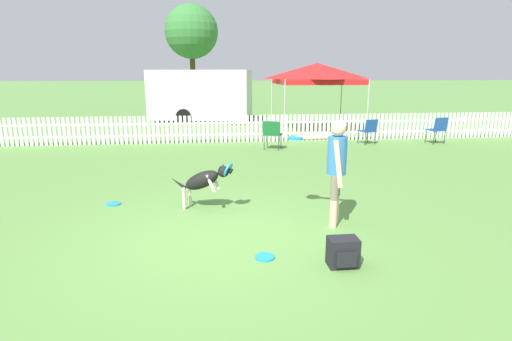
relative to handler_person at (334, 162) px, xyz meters
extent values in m
plane|color=#5B8C42|center=(-1.68, -0.27, -0.98)|extent=(240.00, 240.00, 0.00)
cylinder|color=beige|center=(-0.01, -0.11, -0.76)|extent=(0.11, 0.11, 0.44)
cylinder|color=#7A705B|center=(-0.01, -0.11, -0.36)|extent=(0.12, 0.12, 0.36)
cylinder|color=beige|center=(0.07, 0.07, -0.76)|extent=(0.11, 0.11, 0.44)
cylinder|color=#7A705B|center=(0.07, 0.07, -0.36)|extent=(0.12, 0.12, 0.36)
cylinder|color=#3372BF|center=(0.03, -0.02, 0.10)|extent=(0.37, 0.37, 0.55)
sphere|color=beige|center=(0.03, -0.02, 0.48)|extent=(0.22, 0.22, 0.22)
cylinder|color=beige|center=(-0.01, -0.23, 0.02)|extent=(0.17, 0.21, 0.67)
cylinder|color=beige|center=(-0.18, 0.30, 0.31)|extent=(0.61, 0.42, 0.14)
cylinder|color=#1E8CD8|center=(-0.47, 0.48, 0.27)|extent=(0.24, 0.24, 0.02)
cylinder|color=#1E8CD8|center=(-0.47, 0.48, 0.30)|extent=(0.24, 0.24, 0.02)
ellipsoid|color=black|center=(-1.95, 0.92, -0.47)|extent=(0.75, 0.56, 0.50)
ellipsoid|color=silver|center=(-1.95, 0.92, -0.52)|extent=(0.40, 0.30, 0.24)
sphere|color=black|center=(-1.60, 0.75, -0.29)|extent=(0.19, 0.19, 0.19)
cone|color=black|center=(-1.52, 0.71, -0.25)|extent=(0.19, 0.16, 0.15)
cylinder|color=#1E8CD8|center=(-1.52, 0.71, -0.25)|extent=(0.22, 0.27, 0.23)
cone|color=black|center=(-1.60, 0.81, -0.22)|extent=(0.06, 0.06, 0.08)
cone|color=black|center=(-1.65, 0.71, -0.22)|extent=(0.06, 0.06, 0.08)
cylinder|color=silver|center=(-2.17, 1.14, -0.79)|extent=(0.06, 0.06, 0.38)
cylinder|color=silver|center=(-2.26, 0.95, -0.79)|extent=(0.06, 0.06, 0.38)
cylinder|color=silver|center=(-1.73, 0.91, -0.48)|extent=(0.18, 0.12, 0.30)
cylinder|color=silver|center=(-1.81, 0.75, -0.48)|extent=(0.18, 0.12, 0.30)
cone|color=black|center=(-2.36, 1.11, -0.56)|extent=(0.31, 0.19, 0.22)
cylinder|color=#1E8CD8|center=(-1.15, -1.00, -0.97)|extent=(0.24, 0.24, 0.02)
cylinder|color=#1E8CD8|center=(-3.51, 1.36, -0.97)|extent=(0.24, 0.24, 0.02)
cube|color=black|center=(-0.26, -1.30, -0.81)|extent=(0.35, 0.24, 0.35)
cube|color=black|center=(-0.26, -1.44, -0.84)|extent=(0.25, 0.04, 0.18)
cube|color=white|center=(-1.68, 7.59, -0.71)|extent=(25.55, 0.04, 0.06)
cube|color=white|center=(-1.68, 7.59, -0.34)|extent=(25.55, 0.04, 0.06)
cube|color=white|center=(-8.29, 7.59, -0.53)|extent=(0.09, 0.02, 0.90)
cube|color=white|center=(-8.14, 7.59, -0.53)|extent=(0.09, 0.02, 0.90)
cube|color=white|center=(-8.00, 7.59, -0.53)|extent=(0.09, 0.02, 0.90)
cube|color=white|center=(-7.85, 7.59, -0.53)|extent=(0.09, 0.02, 0.90)
cube|color=white|center=(-7.71, 7.59, -0.53)|extent=(0.09, 0.02, 0.90)
cube|color=white|center=(-7.56, 7.59, -0.53)|extent=(0.09, 0.02, 0.90)
cube|color=white|center=(-7.42, 7.59, -0.53)|extent=(0.09, 0.02, 0.90)
cube|color=white|center=(-7.27, 7.59, -0.53)|extent=(0.09, 0.02, 0.90)
cube|color=white|center=(-7.13, 7.59, -0.53)|extent=(0.09, 0.02, 0.90)
cube|color=white|center=(-6.98, 7.59, -0.53)|extent=(0.09, 0.02, 0.90)
cube|color=white|center=(-6.84, 7.59, -0.53)|extent=(0.09, 0.02, 0.90)
cube|color=white|center=(-6.69, 7.59, -0.53)|extent=(0.09, 0.02, 0.90)
cube|color=white|center=(-6.55, 7.59, -0.53)|extent=(0.09, 0.02, 0.90)
cube|color=white|center=(-6.40, 7.59, -0.53)|extent=(0.09, 0.02, 0.90)
cube|color=white|center=(-6.26, 7.59, -0.53)|extent=(0.09, 0.02, 0.90)
cube|color=white|center=(-6.11, 7.59, -0.53)|extent=(0.09, 0.02, 0.90)
cube|color=white|center=(-5.97, 7.59, -0.53)|extent=(0.09, 0.02, 0.90)
cube|color=white|center=(-5.82, 7.59, -0.53)|extent=(0.09, 0.02, 0.90)
cube|color=white|center=(-5.68, 7.59, -0.53)|extent=(0.09, 0.02, 0.90)
cube|color=white|center=(-5.53, 7.59, -0.53)|extent=(0.09, 0.02, 0.90)
cube|color=white|center=(-5.39, 7.59, -0.53)|extent=(0.09, 0.02, 0.90)
cube|color=white|center=(-5.24, 7.59, -0.53)|extent=(0.09, 0.02, 0.90)
cube|color=white|center=(-5.09, 7.59, -0.53)|extent=(0.09, 0.02, 0.90)
cube|color=white|center=(-4.95, 7.59, -0.53)|extent=(0.09, 0.02, 0.90)
cube|color=white|center=(-4.80, 7.59, -0.53)|extent=(0.09, 0.02, 0.90)
cube|color=white|center=(-4.66, 7.59, -0.53)|extent=(0.09, 0.02, 0.90)
cube|color=white|center=(-4.51, 7.59, -0.53)|extent=(0.09, 0.02, 0.90)
cube|color=white|center=(-4.37, 7.59, -0.53)|extent=(0.09, 0.02, 0.90)
cube|color=white|center=(-4.22, 7.59, -0.53)|extent=(0.09, 0.02, 0.90)
cube|color=white|center=(-4.08, 7.59, -0.53)|extent=(0.09, 0.02, 0.90)
cube|color=white|center=(-3.93, 7.59, -0.53)|extent=(0.09, 0.02, 0.90)
cube|color=white|center=(-3.79, 7.59, -0.53)|extent=(0.09, 0.02, 0.90)
cube|color=white|center=(-3.64, 7.59, -0.53)|extent=(0.09, 0.02, 0.90)
cube|color=white|center=(-3.50, 7.59, -0.53)|extent=(0.09, 0.02, 0.90)
cube|color=white|center=(-3.35, 7.59, -0.53)|extent=(0.09, 0.02, 0.90)
cube|color=white|center=(-3.21, 7.59, -0.53)|extent=(0.09, 0.02, 0.90)
cube|color=white|center=(-3.06, 7.59, -0.53)|extent=(0.09, 0.02, 0.90)
cube|color=white|center=(-2.92, 7.59, -0.53)|extent=(0.09, 0.02, 0.90)
cube|color=white|center=(-2.77, 7.59, -0.53)|extent=(0.09, 0.02, 0.90)
cube|color=white|center=(-2.63, 7.59, -0.53)|extent=(0.09, 0.02, 0.90)
cube|color=white|center=(-2.48, 7.59, -0.53)|extent=(0.09, 0.02, 0.90)
cube|color=white|center=(-2.34, 7.59, -0.53)|extent=(0.09, 0.02, 0.90)
cube|color=white|center=(-2.19, 7.59, -0.53)|extent=(0.09, 0.02, 0.90)
cube|color=white|center=(-2.05, 7.59, -0.53)|extent=(0.09, 0.02, 0.90)
cube|color=white|center=(-1.90, 7.59, -0.53)|extent=(0.09, 0.02, 0.90)
cube|color=white|center=(-1.76, 7.59, -0.53)|extent=(0.09, 0.02, 0.90)
cube|color=white|center=(-1.61, 7.59, -0.53)|extent=(0.09, 0.02, 0.90)
cube|color=white|center=(-1.47, 7.59, -0.53)|extent=(0.09, 0.02, 0.90)
cube|color=white|center=(-1.32, 7.59, -0.53)|extent=(0.09, 0.02, 0.90)
cube|color=white|center=(-1.18, 7.59, -0.53)|extent=(0.09, 0.02, 0.90)
cube|color=white|center=(-1.03, 7.59, -0.53)|extent=(0.09, 0.02, 0.90)
cube|color=white|center=(-0.89, 7.59, -0.53)|extent=(0.09, 0.02, 0.90)
cube|color=white|center=(-0.74, 7.59, -0.53)|extent=(0.09, 0.02, 0.90)
cube|color=white|center=(-0.60, 7.59, -0.53)|extent=(0.09, 0.02, 0.90)
cube|color=white|center=(-0.45, 7.59, -0.53)|extent=(0.09, 0.02, 0.90)
cube|color=white|center=(-0.31, 7.59, -0.53)|extent=(0.09, 0.02, 0.90)
cube|color=white|center=(-0.16, 7.59, -0.53)|extent=(0.09, 0.02, 0.90)
cube|color=white|center=(-0.01, 7.59, -0.53)|extent=(0.09, 0.02, 0.90)
cube|color=white|center=(0.13, 7.59, -0.53)|extent=(0.09, 0.02, 0.90)
cube|color=white|center=(0.28, 7.59, -0.53)|extent=(0.09, 0.02, 0.90)
cube|color=white|center=(0.42, 7.59, -0.53)|extent=(0.09, 0.02, 0.90)
cube|color=white|center=(0.57, 7.59, -0.53)|extent=(0.09, 0.02, 0.90)
cube|color=white|center=(0.71, 7.59, -0.53)|extent=(0.09, 0.02, 0.90)
cube|color=white|center=(0.86, 7.59, -0.53)|extent=(0.09, 0.02, 0.90)
cube|color=white|center=(1.00, 7.59, -0.53)|extent=(0.09, 0.02, 0.90)
cube|color=white|center=(1.15, 7.59, -0.53)|extent=(0.09, 0.02, 0.90)
cube|color=white|center=(1.29, 7.59, -0.53)|extent=(0.09, 0.02, 0.90)
cube|color=white|center=(1.44, 7.59, -0.53)|extent=(0.09, 0.02, 0.90)
cube|color=white|center=(1.58, 7.59, -0.53)|extent=(0.09, 0.02, 0.90)
cube|color=white|center=(1.73, 7.59, -0.53)|extent=(0.09, 0.02, 0.90)
cube|color=white|center=(1.87, 7.59, -0.53)|extent=(0.09, 0.02, 0.90)
cube|color=white|center=(2.02, 7.59, -0.53)|extent=(0.09, 0.02, 0.90)
cube|color=white|center=(2.16, 7.59, -0.53)|extent=(0.09, 0.02, 0.90)
cube|color=white|center=(2.31, 7.59, -0.53)|extent=(0.09, 0.02, 0.90)
cube|color=white|center=(2.45, 7.59, -0.53)|extent=(0.09, 0.02, 0.90)
cube|color=white|center=(2.60, 7.59, -0.53)|extent=(0.09, 0.02, 0.90)
cube|color=white|center=(2.74, 7.59, -0.53)|extent=(0.09, 0.02, 0.90)
cube|color=white|center=(2.89, 7.59, -0.53)|extent=(0.09, 0.02, 0.90)
cube|color=white|center=(3.03, 7.59, -0.53)|extent=(0.09, 0.02, 0.90)
cube|color=white|center=(3.18, 7.59, -0.53)|extent=(0.09, 0.02, 0.90)
cube|color=white|center=(3.32, 7.59, -0.53)|extent=(0.09, 0.02, 0.90)
cube|color=white|center=(3.47, 7.59, -0.53)|extent=(0.09, 0.02, 0.90)
cube|color=white|center=(3.61, 7.59, -0.53)|extent=(0.09, 0.02, 0.90)
cube|color=white|center=(3.76, 7.59, -0.53)|extent=(0.09, 0.02, 0.90)
cube|color=white|center=(3.90, 7.59, -0.53)|extent=(0.09, 0.02, 0.90)
cube|color=white|center=(4.05, 7.59, -0.53)|extent=(0.09, 0.02, 0.90)
cube|color=white|center=(4.19, 7.59, -0.53)|extent=(0.09, 0.02, 0.90)
cube|color=white|center=(4.34, 7.59, -0.53)|extent=(0.09, 0.02, 0.90)
cube|color=white|center=(4.48, 7.59, -0.53)|extent=(0.09, 0.02, 0.90)
cube|color=white|center=(4.63, 7.59, -0.53)|extent=(0.09, 0.02, 0.90)
cube|color=white|center=(4.78, 7.59, -0.53)|extent=(0.09, 0.02, 0.90)
cube|color=white|center=(4.92, 7.59, -0.53)|extent=(0.09, 0.02, 0.90)
cube|color=white|center=(5.07, 7.59, -0.53)|extent=(0.09, 0.02, 0.90)
cube|color=white|center=(5.21, 7.59, -0.53)|extent=(0.09, 0.02, 0.90)
cube|color=white|center=(5.36, 7.59, -0.53)|extent=(0.09, 0.02, 0.90)
cube|color=white|center=(5.50, 7.59, -0.53)|extent=(0.09, 0.02, 0.90)
cube|color=white|center=(5.65, 7.59, -0.53)|extent=(0.09, 0.02, 0.90)
cube|color=white|center=(5.79, 7.59, -0.53)|extent=(0.09, 0.02, 0.90)
cube|color=white|center=(5.94, 7.59, -0.53)|extent=(0.09, 0.02, 0.90)
cube|color=white|center=(6.08, 7.59, -0.53)|extent=(0.09, 0.02, 0.90)
cube|color=white|center=(6.23, 7.59, -0.53)|extent=(0.09, 0.02, 0.90)
cube|color=white|center=(6.37, 7.59, -0.53)|extent=(0.09, 0.02, 0.90)
cube|color=white|center=(6.52, 7.59, -0.53)|extent=(0.09, 0.02, 0.90)
cube|color=white|center=(6.66, 7.59, -0.53)|extent=(0.09, 0.02, 0.90)
cube|color=white|center=(6.81, 7.59, -0.53)|extent=(0.09, 0.02, 0.90)
cube|color=white|center=(6.95, 7.59, -0.53)|extent=(0.09, 0.02, 0.90)
cube|color=white|center=(7.10, 7.59, -0.53)|extent=(0.09, 0.02, 0.90)
cube|color=white|center=(7.24, 7.59, -0.53)|extent=(0.09, 0.02, 0.90)
cube|color=white|center=(7.39, 7.59, -0.53)|extent=(0.09, 0.02, 0.90)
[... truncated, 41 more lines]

